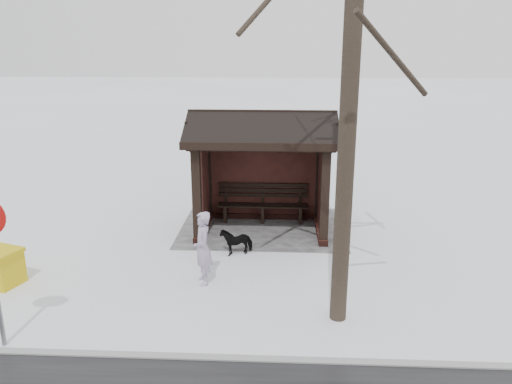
% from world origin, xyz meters
% --- Properties ---
extents(ground, '(120.00, 120.00, 0.00)m').
position_xyz_m(ground, '(0.00, 0.00, 0.00)').
color(ground, white).
rests_on(ground, ground).
extents(kerb, '(120.00, 0.15, 0.06)m').
position_xyz_m(kerb, '(0.00, 5.50, 0.01)').
color(kerb, gray).
rests_on(kerb, ground).
extents(trampled_patch, '(4.20, 3.20, 0.02)m').
position_xyz_m(trampled_patch, '(0.00, -0.20, 0.01)').
color(trampled_patch, '#939398').
rests_on(trampled_patch, ground).
extents(bus_shelter, '(3.60, 2.40, 3.09)m').
position_xyz_m(bus_shelter, '(0.00, -0.16, 2.17)').
color(bus_shelter, '#361713').
rests_on(bus_shelter, ground).
extents(pedestrian, '(0.52, 0.63, 1.50)m').
position_xyz_m(pedestrian, '(1.05, 2.99, 0.75)').
color(pedestrian, '#A699B4').
rests_on(pedestrian, ground).
extents(dog, '(0.79, 0.59, 0.61)m').
position_xyz_m(dog, '(0.52, 1.49, 0.30)').
color(dog, black).
rests_on(dog, ground).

